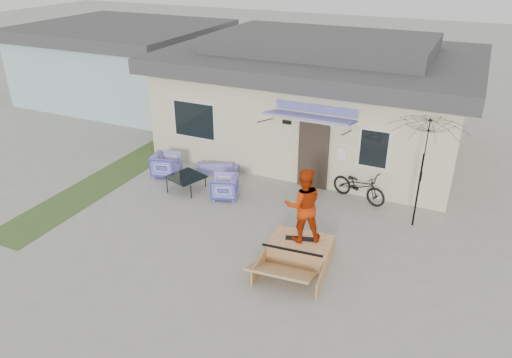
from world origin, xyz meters
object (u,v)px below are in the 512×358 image
at_px(armchair_right, 224,186).
at_px(bicycle, 359,183).
at_px(skater, 303,204).
at_px(skate_ramp, 301,249).
at_px(skateboard, 302,238).
at_px(patio_umbrella, 422,167).
at_px(armchair_left, 166,164).
at_px(coffee_table, 186,183).
at_px(loveseat, 217,165).

bearing_deg(armchair_right, bicycle, 94.12).
xyz_separation_m(armchair_right, skater, (3.14, -1.92, 1.07)).
distance_m(bicycle, skate_ramp, 3.56).
bearing_deg(skateboard, patio_umbrella, 33.40).
bearing_deg(armchair_left, skateboard, -128.28).
relative_size(patio_umbrella, skater, 1.28).
bearing_deg(armchair_right, skater, 40.12).
height_order(patio_umbrella, skateboard, patio_umbrella).
height_order(coffee_table, patio_umbrella, patio_umbrella).
height_order(armchair_left, armchair_right, armchair_left).
bearing_deg(skate_ramp, armchair_left, 150.71).
xyz_separation_m(loveseat, patio_umbrella, (6.45, -0.73, 1.48)).
distance_m(patio_umbrella, skater, 3.49).
xyz_separation_m(bicycle, skateboard, (-0.55, -3.45, -0.05)).
height_order(coffee_table, skateboard, skateboard).
xyz_separation_m(armchair_left, bicycle, (6.14, 0.98, 0.14)).
bearing_deg(skater, skateboard, 180.00).
bearing_deg(coffee_table, patio_umbrella, 6.71).
bearing_deg(skateboard, bicycle, 64.83).
xyz_separation_m(skateboard, skater, (0.00, 0.00, 0.94)).
bearing_deg(patio_umbrella, armchair_left, -178.73).
height_order(loveseat, patio_umbrella, patio_umbrella).
height_order(armchair_right, skater, skater).
distance_m(armchair_left, bicycle, 6.22).
distance_m(armchair_left, skate_ramp, 6.15).
bearing_deg(loveseat, skate_ramp, 117.68).
height_order(bicycle, skateboard, bicycle).
xyz_separation_m(bicycle, patio_umbrella, (1.71, -0.80, 1.19)).
distance_m(skate_ramp, skateboard, 0.27).
relative_size(loveseat, skate_ramp, 0.71).
bearing_deg(armchair_left, patio_umbrella, -103.15).
distance_m(coffee_table, skater, 4.97).
xyz_separation_m(loveseat, bicycle, (4.74, 0.07, 0.29)).
xyz_separation_m(armchair_left, skater, (5.60, -2.48, 1.04)).
distance_m(loveseat, skater, 5.52).
bearing_deg(skater, armchair_left, -52.79).
bearing_deg(bicycle, coffee_table, 125.43).
relative_size(loveseat, armchair_right, 1.80).
bearing_deg(patio_umbrella, armchair_right, -172.29).
height_order(skateboard, skater, skater).
xyz_separation_m(armchair_left, armchair_right, (2.46, -0.56, -0.03)).
xyz_separation_m(loveseat, skater, (4.20, -3.38, 1.18)).
relative_size(loveseat, skater, 0.76).
distance_m(coffee_table, skateboard, 4.83).
bearing_deg(bicycle, loveseat, 108.59).
bearing_deg(bicycle, skateboard, -171.25).
distance_m(armchair_right, skater, 3.83).
distance_m(armchair_left, skateboard, 6.12).
height_order(armchair_right, skate_ramp, armchair_right).
height_order(armchair_right, skateboard, armchair_right).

